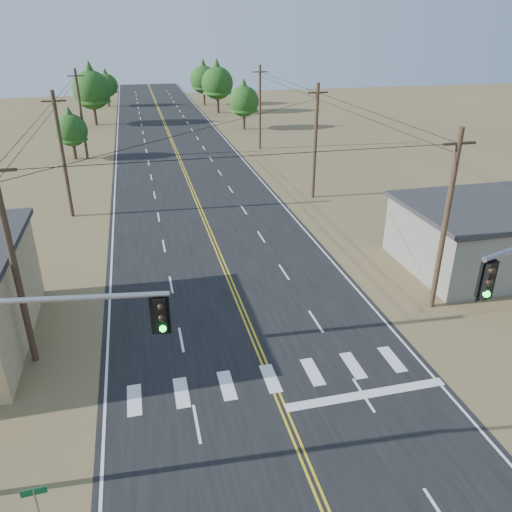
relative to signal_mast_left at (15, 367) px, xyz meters
name	(u,v)px	position (x,y,z in m)	size (l,w,h in m)	color
road	(202,214)	(9.03, 25.90, -5.24)	(15.00, 200.00, 0.02)	black
utility_pole_left_near	(14,263)	(-1.47, 7.90, -0.13)	(1.80, 0.30, 10.00)	#4C3826
utility_pole_left_mid	(63,155)	(-1.47, 27.90, -0.13)	(1.80, 0.30, 10.00)	#4C3826
utility_pole_left_far	(81,114)	(-1.47, 47.90, -0.13)	(1.80, 0.30, 10.00)	#4C3826
utility_pole_right_near	(446,222)	(19.53, 7.90, -0.13)	(1.80, 0.30, 10.00)	#4C3826
utility_pole_right_mid	(315,141)	(19.53, 27.90, -0.13)	(1.80, 0.30, 10.00)	#4C3826
utility_pole_right_far	(260,107)	(19.53, 47.90, -0.13)	(1.80, 0.30, 10.00)	#4C3826
signal_mast_left	(15,367)	(0.00, 0.00, 0.00)	(6.80, 1.35, 7.70)	gray
street_sign	(38,508)	(0.31, -2.10, -3.61)	(0.72, 0.06, 2.44)	gray
tree_left_near	(71,127)	(-2.81, 47.83, -1.53)	(3.65, 3.65, 6.09)	#3F2D1E
tree_left_mid	(91,86)	(-1.42, 69.56, 0.57)	(5.71, 5.71, 9.51)	#3F2D1E
tree_left_far	(106,83)	(0.03, 88.69, -0.97)	(4.19, 4.19, 6.99)	#3F2D1E
tree_right_near	(244,98)	(20.32, 60.81, -0.75)	(4.41, 4.41, 7.35)	#3F2D1E
tree_right_mid	(217,80)	(19.06, 76.53, 0.33)	(5.47, 5.47, 9.12)	#3F2D1E
tree_right_far	(203,77)	(18.03, 86.13, -0.03)	(5.11, 5.11, 8.52)	#3F2D1E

